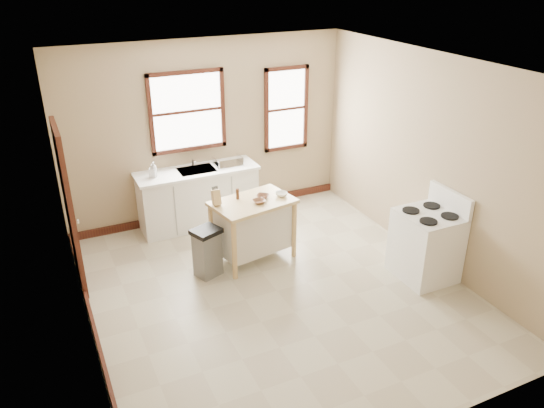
{
  "coord_description": "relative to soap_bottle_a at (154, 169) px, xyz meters",
  "views": [
    {
      "loc": [
        -2.45,
        -5.05,
        3.87
      ],
      "look_at": [
        0.12,
        0.4,
        1.03
      ],
      "focal_mm": 35.0,
      "sensor_mm": 36.0,
      "label": 1
    }
  ],
  "objects": [
    {
      "name": "sink_counter",
      "position": [
        0.64,
        0.01,
        -0.58
      ],
      "size": [
        1.86,
        0.62,
        0.92
      ],
      "primitive_type": null,
      "color": "silver",
      "rests_on": "ground"
    },
    {
      "name": "floor",
      "position": [
        0.94,
        -2.19,
        -1.04
      ],
      "size": [
        5.0,
        5.0,
        0.0
      ],
      "primitive_type": "plane",
      "color": "#B6AE90",
      "rests_on": "ground"
    },
    {
      "name": "bowl_a",
      "position": [
        1.06,
        -1.4,
        -0.13
      ],
      "size": [
        0.19,
        0.19,
        0.04
      ],
      "primitive_type": "imported",
      "rotation": [
        0.0,
        0.0,
        0.13
      ],
      "color": "brown",
      "rests_on": "kitchen_island"
    },
    {
      "name": "door_left",
      "position": [
        -1.27,
        -0.89,
        0.01
      ],
      "size": [
        0.06,
        0.9,
        2.1
      ],
      "primitive_type": "cube",
      "color": "#38130F",
      "rests_on": "ground"
    },
    {
      "name": "gas_stove",
      "position": [
        2.85,
        -2.68,
        -0.45
      ],
      "size": [
        0.73,
        0.74,
        1.18
      ],
      "primitive_type": null,
      "color": "white",
      "rests_on": "ground"
    },
    {
      "name": "baseboard_left",
      "position": [
        -1.28,
        -2.19,
        -0.98
      ],
      "size": [
        0.04,
        5.0,
        0.12
      ],
      "primitive_type": "cube",
      "color": "#38130F",
      "rests_on": "ground"
    },
    {
      "name": "bowl_c",
      "position": [
        1.42,
        -1.33,
        -0.13
      ],
      "size": [
        0.18,
        0.18,
        0.05
      ],
      "primitive_type": "imported",
      "rotation": [
        0.0,
        0.0,
        0.08
      ],
      "color": "white",
      "rests_on": "kitchen_island"
    },
    {
      "name": "dish_rack",
      "position": [
        1.15,
        -0.01,
        -0.06
      ],
      "size": [
        0.43,
        0.32,
        0.11
      ],
      "primitive_type": null,
      "rotation": [
        0.0,
        0.0,
        -0.01
      ],
      "color": "silver",
      "rests_on": "sink_counter"
    },
    {
      "name": "pepper_grinder",
      "position": [
        0.84,
        -1.17,
        -0.08
      ],
      "size": [
        0.05,
        0.05,
        0.15
      ],
      "primitive_type": "cylinder",
      "rotation": [
        0.0,
        0.0,
        -0.06
      ],
      "color": "#482713",
      "rests_on": "kitchen_island"
    },
    {
      "name": "wall_left",
      "position": [
        -1.31,
        -2.19,
        0.36
      ],
      "size": [
        0.04,
        5.0,
        2.8
      ],
      "primitive_type": "cube",
      "color": "#9F8568",
      "rests_on": "ground"
    },
    {
      "name": "bowl_b",
      "position": [
        1.17,
        -1.27,
        -0.13
      ],
      "size": [
        0.23,
        0.23,
        0.04
      ],
      "primitive_type": "imported",
      "rotation": [
        0.0,
        0.0,
        0.94
      ],
      "color": "brown",
      "rests_on": "kitchen_island"
    },
    {
      "name": "window_side",
      "position": [
        2.29,
        0.29,
        0.56
      ],
      "size": [
        0.77,
        0.06,
        1.37
      ],
      "primitive_type": null,
      "color": "#38130F",
      "rests_on": "wall_back"
    },
    {
      "name": "kitchen_island",
      "position": [
        1.0,
        -1.31,
        -0.6
      ],
      "size": [
        1.18,
        0.87,
        0.88
      ],
      "primitive_type": null,
      "rotation": [
        0.0,
        0.0,
        0.18
      ],
      "color": "tan",
      "rests_on": "ground"
    },
    {
      "name": "wall_right",
      "position": [
        3.19,
        -2.19,
        0.36
      ],
      "size": [
        0.04,
        5.0,
        2.8
      ],
      "primitive_type": "cube",
      "color": "#9F8568",
      "rests_on": "ground"
    },
    {
      "name": "window_main",
      "position": [
        0.64,
        0.29,
        0.71
      ],
      "size": [
        1.17,
        0.06,
        1.22
      ],
      "primitive_type": null,
      "color": "#38130F",
      "rests_on": "wall_back"
    },
    {
      "name": "soap_bottle_b",
      "position": [
        -0.03,
        -0.01,
        -0.01
      ],
      "size": [
        0.12,
        0.12,
        0.2
      ],
      "primitive_type": "imported",
      "rotation": [
        0.0,
        0.0,
        -0.41
      ],
      "color": "#B2B2B2",
      "rests_on": "sink_counter"
    },
    {
      "name": "trash_bin",
      "position": [
        0.28,
        -1.45,
        -0.7
      ],
      "size": [
        0.43,
        0.4,
        0.68
      ],
      "primitive_type": null,
      "rotation": [
        0.0,
        0.0,
        0.37
      ],
      "color": "slate",
      "rests_on": "ground"
    },
    {
      "name": "soap_bottle_a",
      "position": [
        0.0,
        0.0,
        0.0
      ],
      "size": [
        0.11,
        0.11,
        0.23
      ],
      "primitive_type": "imported",
      "rotation": [
        0.0,
        0.0,
        -0.35
      ],
      "color": "#B2B2B2",
      "rests_on": "sink_counter"
    },
    {
      "name": "knife_block",
      "position": [
        0.52,
        -1.22,
        -0.05
      ],
      "size": [
        0.1,
        0.1,
        0.2
      ],
      "primitive_type": null,
      "rotation": [
        0.0,
        0.0,
        0.02
      ],
      "color": "#DBB673",
      "rests_on": "kitchen_island"
    },
    {
      "name": "baseboard_back",
      "position": [
        0.94,
        0.28,
        -0.98
      ],
      "size": [
        4.5,
        0.04,
        0.12
      ],
      "primitive_type": "cube",
      "color": "#38130F",
      "rests_on": "ground"
    },
    {
      "name": "ceiling",
      "position": [
        0.94,
        -2.19,
        1.76
      ],
      "size": [
        5.0,
        5.0,
        0.0
      ],
      "primitive_type": "plane",
      "rotation": [
        3.14,
        0.0,
        0.0
      ],
      "color": "white",
      "rests_on": "ground"
    },
    {
      "name": "wall_back",
      "position": [
        0.94,
        0.31,
        0.36
      ],
      "size": [
        4.5,
        0.04,
        2.8
      ],
      "primitive_type": "cube",
      "color": "#9F8568",
      "rests_on": "ground"
    },
    {
      "name": "faucet",
      "position": [
        0.64,
        0.19,
        -0.01
      ],
      "size": [
        0.03,
        0.03,
        0.22
      ],
      "primitive_type": "cylinder",
      "color": "silver",
      "rests_on": "sink_counter"
    }
  ]
}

